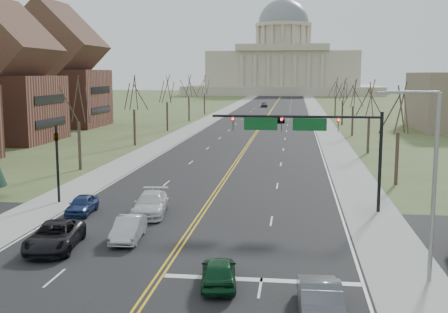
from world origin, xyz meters
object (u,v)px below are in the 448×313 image
(car_sb_inner_lead, at_px, (129,229))
(car_sb_outer_lead, at_px, (55,236))
(street_light, at_px, (429,173))
(car_nb_inner_lead, at_px, (219,271))
(car_nb_outer_lead, at_px, (319,297))
(car_sb_inner_second, at_px, (151,204))
(car_sb_outer_second, at_px, (82,205))
(signal_mast, at_px, (309,131))
(car_far_sb, at_px, (264,104))
(signal_left, at_px, (57,155))
(car_far_nb, at_px, (279,119))

(car_sb_inner_lead, distance_m, car_sb_outer_lead, 4.24)
(street_light, xyz_separation_m, car_sb_inner_lead, (-15.98, 4.52, -4.52))
(car_nb_inner_lead, height_order, car_nb_outer_lead, car_nb_outer_lead)
(car_sb_inner_second, relative_size, car_sb_outer_second, 1.37)
(signal_mast, bearing_deg, car_nb_outer_lead, -89.56)
(street_light, xyz_separation_m, car_sb_inner_second, (-16.22, 10.65, -4.44))
(car_nb_outer_lead, height_order, car_far_sb, car_far_sb)
(car_sb_outer_lead, bearing_deg, signal_left, 104.75)
(car_sb_outer_lead, bearing_deg, car_far_sb, 80.53)
(car_far_sb, bearing_deg, signal_mast, -90.42)
(car_sb_inner_second, xyz_separation_m, car_far_sb, (0.79, 128.23, 0.03))
(signal_mast, bearing_deg, car_far_nb, 93.31)
(car_sb_inner_lead, bearing_deg, signal_mast, 35.62)
(car_sb_outer_second, bearing_deg, car_sb_inner_second, 1.56)
(car_sb_outer_lead, distance_m, car_sb_outer_second, 8.06)
(car_sb_outer_lead, distance_m, car_far_nb, 85.56)
(car_sb_outer_lead, relative_size, car_far_nb, 1.05)
(signal_mast, xyz_separation_m, signal_left, (-18.95, 0.00, -2.05))
(car_nb_outer_lead, distance_m, car_sb_outer_second, 21.84)
(car_far_sb, bearing_deg, signal_left, -99.06)
(car_nb_inner_lead, height_order, car_sb_outer_second, car_nb_inner_lead)
(signal_mast, height_order, car_nb_inner_lead, signal_mast)
(car_nb_outer_lead, bearing_deg, car_sb_outer_lead, -28.20)
(car_nb_outer_lead, distance_m, car_far_sb, 143.89)
(car_nb_outer_lead, distance_m, car_sb_inner_second, 18.87)
(car_sb_outer_lead, bearing_deg, street_light, -14.56)
(signal_mast, height_order, car_sb_inner_second, signal_mast)
(signal_left, distance_m, car_nb_inner_lead, 21.44)
(signal_left, distance_m, car_nb_outer_lead, 26.49)
(car_nb_inner_lead, bearing_deg, street_light, -176.07)
(signal_left, distance_m, car_sb_outer_lead, 12.41)
(car_sb_inner_lead, bearing_deg, car_sb_inner_second, 87.82)
(car_far_nb, bearing_deg, car_sb_inner_lead, 84.47)
(car_sb_outer_second, xyz_separation_m, car_far_sb, (5.68, 128.61, 0.14))
(signal_left, height_order, car_far_sb, signal_left)
(street_light, bearing_deg, car_far_sb, 96.34)
(car_sb_outer_lead, xyz_separation_m, car_far_nb, (10.07, 84.96, -0.04))
(car_nb_inner_lead, xyz_separation_m, car_far_sb, (-5.75, 140.83, 0.11))
(car_sb_inner_lead, bearing_deg, signal_left, 128.20)
(car_far_sb, bearing_deg, car_sb_inner_second, -95.40)
(car_far_nb, bearing_deg, street_light, 95.15)
(signal_mast, height_order, car_far_sb, signal_mast)
(signal_mast, xyz_separation_m, car_sb_inner_second, (-10.93, -2.84, -4.98))
(signal_left, relative_size, car_sb_inner_lead, 1.42)
(car_sb_outer_second, bearing_deg, car_sb_outer_lead, -82.22)
(car_nb_outer_lead, height_order, car_sb_outer_lead, car_nb_outer_lead)
(car_sb_outer_second, bearing_deg, car_far_sb, 84.66)
(signal_left, xyz_separation_m, car_sb_inner_second, (8.02, -2.85, -2.93))
(signal_mast, height_order, signal_left, signal_mast)
(signal_left, relative_size, car_sb_outer_second, 1.54)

